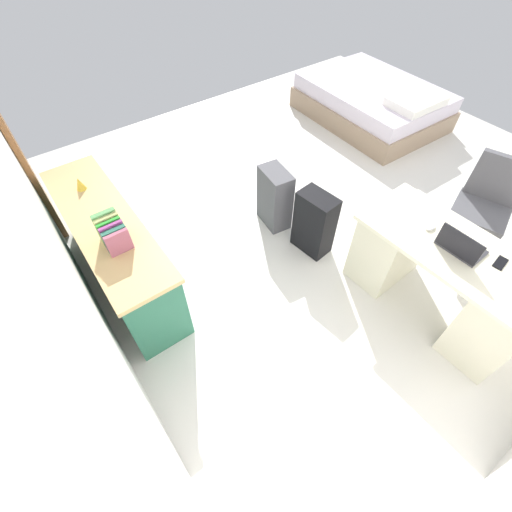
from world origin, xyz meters
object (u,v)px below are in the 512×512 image
at_px(bed, 372,102).
at_px(figurine_small, 80,184).
at_px(laptop, 460,246).
at_px(suitcase_spare_grey, 275,198).
at_px(desk, 440,278).
at_px(computer_mouse, 431,227).
at_px(office_chair, 479,213).
at_px(suitcase_black, 314,223).
at_px(cell_phone_near_laptop, 500,263).
at_px(credenza, 116,250).

bearing_deg(bed, figurine_small, 92.82).
bearing_deg(bed, laptop, 140.75).
relative_size(bed, suitcase_spare_grey, 3.04).
height_order(desk, bed, desk).
bearing_deg(desk, figurine_small, 41.02).
bearing_deg(computer_mouse, figurine_small, 42.52).
distance_m(bed, laptop, 3.27).
bearing_deg(figurine_small, desk, -138.98).
bearing_deg(computer_mouse, desk, 175.84).
xyz_separation_m(office_chair, figurine_small, (2.05, 2.91, 0.38)).
bearing_deg(office_chair, laptop, 104.65).
xyz_separation_m(suitcase_black, cell_phone_near_laptop, (-1.36, -0.46, 0.42)).
xyz_separation_m(desk, bed, (2.49, -2.02, -0.14)).
bearing_deg(suitcase_spare_grey, computer_mouse, -154.70).
bearing_deg(figurine_small, credenza, -179.81).
height_order(office_chair, computer_mouse, office_chair).
relative_size(suitcase_black, laptop, 2.04).
relative_size(desk, suitcase_spare_grey, 2.29).
xyz_separation_m(office_chair, credenza, (1.60, 2.91, -0.04)).
height_order(office_chair, cell_phone_near_laptop, office_chair).
bearing_deg(figurine_small, computer_mouse, -135.45).
xyz_separation_m(desk, office_chair, (0.24, -0.91, 0.03)).
distance_m(suitcase_black, figurine_small, 2.08).
relative_size(suitcase_black, figurine_small, 5.90).
relative_size(office_chair, suitcase_spare_grey, 1.47).
distance_m(credenza, suitcase_spare_grey, 1.59).
bearing_deg(suitcase_black, computer_mouse, -163.92).
distance_m(office_chair, cell_phone_near_laptop, 0.99).
relative_size(credenza, computer_mouse, 18.00).
distance_m(suitcase_spare_grey, cell_phone_near_laptop, 1.99).
xyz_separation_m(computer_mouse, figurine_small, (2.04, 2.00, 0.05)).
xyz_separation_m(bed, suitcase_spare_grey, (-0.87, 2.43, 0.08)).
bearing_deg(cell_phone_near_laptop, laptop, 20.77).
height_order(office_chair, laptop, laptop).
relative_size(desk, laptop, 4.60).
relative_size(credenza, bed, 0.93).
distance_m(suitcase_black, computer_mouse, 1.02).
distance_m(desk, figurine_small, 3.07).
bearing_deg(office_chair, computer_mouse, 88.95).
distance_m(desk, computer_mouse, 0.45).
bearing_deg(figurine_small, cell_phone_near_laptop, -140.34).
bearing_deg(suitcase_spare_grey, credenza, 89.90).
bearing_deg(desk, laptop, 101.00).
height_order(bed, computer_mouse, computer_mouse).
xyz_separation_m(credenza, cell_phone_near_laptop, (-2.09, -2.11, 0.37)).
bearing_deg(suitcase_spare_grey, suitcase_black, -164.13).
relative_size(suitcase_black, suitcase_spare_grey, 1.02).
bearing_deg(suitcase_black, desk, -169.27).
distance_m(credenza, computer_mouse, 2.58).
distance_m(suitcase_black, suitcase_spare_grey, 0.52).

